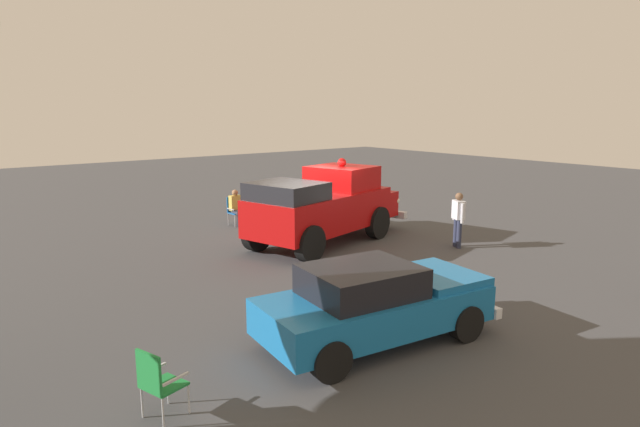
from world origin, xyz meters
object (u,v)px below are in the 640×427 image
object	(u,v)px
classic_hot_rod	(376,302)
lawn_chair_by_car	(157,380)
vintage_fire_truck	(325,205)
spectator_seated	(237,206)
spectator_standing	(458,216)
lawn_chair_near_truck	(235,209)

from	to	relation	value
classic_hot_rod	lawn_chair_by_car	size ratio (longest dim) A/B	4.47
classic_hot_rod	lawn_chair_by_car	world-z (taller)	classic_hot_rod
vintage_fire_truck	spectator_seated	bearing A→B (deg)	102.82
lawn_chair_by_car	spectator_standing	xyz separation A→B (m)	(10.73, 3.40, 0.37)
spectator_seated	spectator_standing	xyz separation A→B (m)	(3.70, -6.85, 0.27)
classic_hot_rod	spectator_standing	size ratio (longest dim) A/B	2.72
vintage_fire_truck	lawn_chair_by_car	world-z (taller)	vintage_fire_truck
classic_hot_rod	lawn_chair_near_truck	bearing A→B (deg)	74.23
classic_hot_rod	lawn_chair_near_truck	size ratio (longest dim) A/B	4.47
vintage_fire_truck	spectator_seated	world-z (taller)	vintage_fire_truck
lawn_chair_near_truck	lawn_chair_by_car	xyz separation A→B (m)	(-7.02, -10.38, 0.00)
spectator_seated	lawn_chair_by_car	bearing A→B (deg)	-124.42
lawn_chair_near_truck	spectator_seated	world-z (taller)	spectator_seated
vintage_fire_truck	lawn_chair_by_car	distance (m)	10.15
spectator_seated	spectator_standing	bearing A→B (deg)	-61.61
lawn_chair_near_truck	spectator_seated	bearing A→B (deg)	-86.68
vintage_fire_truck	spectator_standing	bearing A→B (deg)	-46.14
classic_hot_rod	lawn_chair_near_truck	distance (m)	10.77
lawn_chair_near_truck	spectator_standing	xyz separation A→B (m)	(3.71, -6.98, 0.37)
lawn_chair_near_truck	vintage_fire_truck	bearing A→B (deg)	-77.48
classic_hot_rod	spectator_seated	xyz separation A→B (m)	(2.93, 10.23, -0.05)
vintage_fire_truck	spectator_seated	size ratio (longest dim) A/B	4.89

